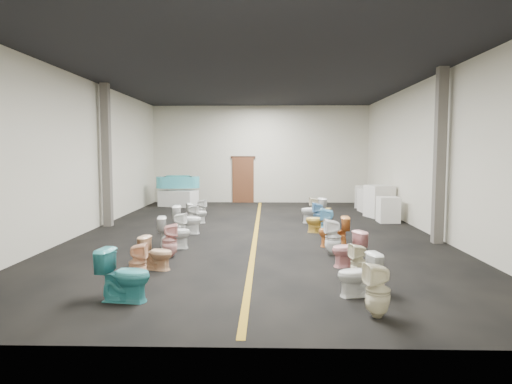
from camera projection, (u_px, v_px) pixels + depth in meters
floor at (256, 232)px, 13.47m from camera, size 16.00×16.00×0.00m
ceiling at (256, 77)px, 13.08m from camera, size 16.00×16.00×0.00m
wall_back at (260, 154)px, 21.24m from camera, size 10.00×0.00×10.00m
wall_front at (239, 161)px, 5.31m from camera, size 10.00×0.00×10.00m
wall_left at (86, 156)px, 13.40m from camera, size 0.00×16.00×16.00m
wall_right at (429, 156)px, 13.15m from camera, size 0.00×16.00×16.00m
aisle_stripe at (256, 232)px, 13.47m from camera, size 0.12×15.60×0.01m
back_door at (243, 180)px, 21.31m from camera, size 1.00×0.10×2.10m
door_frame at (243, 157)px, 21.23m from camera, size 1.15×0.08×0.10m
column_left at (107, 155)px, 14.39m from camera, size 0.25×0.25×4.50m
column_right at (440, 156)px, 11.67m from camera, size 0.25×0.25×4.50m
display_table at (178, 198)px, 19.82m from camera, size 1.77×1.28×0.71m
bathtub at (178, 182)px, 19.75m from camera, size 1.85×0.83×0.55m
appliance_crate_a at (388, 210)px, 15.32m from camera, size 0.68×0.68×0.86m
appliance_crate_b at (379, 201)px, 16.54m from camera, size 1.05×1.05×1.16m
appliance_crate_c at (370, 200)px, 18.04m from camera, size 0.87×0.87×0.91m
appliance_crate_d at (363, 197)px, 19.33m from camera, size 0.79×0.79×0.92m
toilet_left_0 at (125, 275)px, 7.20m from camera, size 0.87×0.57×0.84m
toilet_left_1 at (138, 263)px, 8.24m from camera, size 0.36×0.35×0.72m
toilet_left_2 at (156, 253)px, 9.14m from camera, size 0.73×0.51×0.67m
toilet_left_3 at (170, 241)px, 10.21m from camera, size 0.42×0.41×0.76m
toilet_left_4 at (174, 232)px, 11.16m from camera, size 0.83×0.54×0.79m
toilet_left_5 at (179, 227)px, 12.13m from camera, size 0.39×0.39×0.74m
toilet_left_6 at (188, 220)px, 13.18m from camera, size 0.81×0.47×0.82m
toilet_left_7 at (193, 216)px, 14.12m from camera, size 0.35×0.35×0.74m
toilet_left_8 at (197, 213)px, 15.12m from camera, size 0.75×0.57×0.68m
toilet_left_9 at (201, 209)px, 16.03m from camera, size 0.38×0.37×0.70m
toilet_right_0 at (378, 290)px, 6.48m from camera, size 0.41×0.41×0.79m
toilet_right_1 at (358, 275)px, 7.45m from camera, size 0.77×0.54×0.72m
toilet_right_2 at (359, 262)px, 8.36m from camera, size 0.37×0.37×0.68m
toilet_right_3 at (348, 249)px, 9.40m from camera, size 0.81×0.63×0.73m
toilet_right_4 at (333, 237)px, 10.42m from camera, size 0.40×0.40×0.83m
toilet_right_5 at (334, 232)px, 11.35m from camera, size 0.75×0.43×0.76m
toilet_right_6 at (328, 224)px, 12.25m from camera, size 0.47×0.47×0.85m
toilet_right_7 at (318, 220)px, 13.33m from camera, size 0.81×0.63×0.73m
toilet_right_8 at (318, 215)px, 14.23m from camera, size 0.36×0.36×0.78m
toilet_right_9 at (313, 210)px, 15.21m from camera, size 0.89×0.62×0.83m
toilet_right_10 at (315, 208)px, 16.13m from camera, size 0.36×0.36×0.76m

